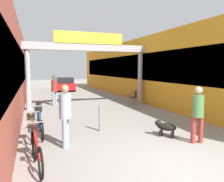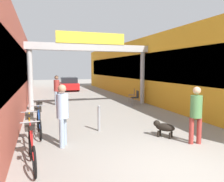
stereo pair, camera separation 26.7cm
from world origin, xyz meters
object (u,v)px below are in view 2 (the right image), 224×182
Objects in this scene: pedestrian_companion at (63,111)px; cafe_chair_wood_farther at (133,94)px; cafe_chair_black_nearer at (136,96)px; parked_car_red at (69,84)px; bicycle_orange_second at (30,132)px; bicycle_black_farthest at (39,114)px; pedestrian_carrying_crate at (57,88)px; dog_on_leash at (163,127)px; bollard_post_metal at (99,118)px; pedestrian_with_dog at (196,111)px; bicycle_red_nearest at (32,147)px; bicycle_blue_third at (39,122)px.

pedestrian_companion is 2.02× the size of cafe_chair_wood_farther.
parked_car_red is (-2.71, 10.47, 0.10)m from cafe_chair_black_nearer.
bicycle_orange_second is 1.00× the size of bicycle_black_farthest.
bicycle_orange_second is at bearing -100.37° from pedestrian_carrying_crate.
dog_on_leash is 0.76× the size of bollard_post_metal.
cafe_chair_black_nearer is at bearing 43.16° from bicycle_orange_second.
pedestrian_with_dog is 9.11m from pedestrian_carrying_crate.
pedestrian_companion is 1.91m from bollard_post_metal.
cafe_chair_wood_farther is (1.54, 8.08, -0.44)m from pedestrian_with_dog.
pedestrian_carrying_crate reaches higher than parked_car_red.
parked_car_red is at bearing 82.08° from pedestrian_companion.
bicycle_black_farthest is at bearing -151.55° from cafe_chair_black_nearer.
pedestrian_carrying_crate is 8.14m from dog_on_leash.
dog_on_leash is 4.85m from bicycle_black_farthest.
dog_on_leash is at bearing -36.90° from bicycle_black_farthest.
bicycle_red_nearest and bicycle_orange_second have the same top height.
cafe_chair_wood_farther is (5.97, 4.31, 0.10)m from bicycle_black_farthest.
pedestrian_companion is 1.06× the size of bicycle_blue_third.
parked_car_red is at bearing 78.92° from bicycle_blue_third.
cafe_chair_black_nearer is 1.00× the size of cafe_chair_wood_farther.
pedestrian_companion is 3.30m from dog_on_leash.
pedestrian_carrying_crate is 1.07× the size of bicycle_black_farthest.
bollard_post_metal is at bearing -80.97° from pedestrian_carrying_crate.
pedestrian_companion is 7.44m from pedestrian_carrying_crate.
pedestrian_carrying_crate reaches higher than pedestrian_companion.
pedestrian_carrying_crate is at bearing -101.91° from parked_car_red.
pedestrian_carrying_crate is (0.40, 7.43, 0.01)m from pedestrian_companion.
bicycle_black_farthest is (-0.01, 1.37, 0.00)m from bicycle_blue_third.
bicycle_red_nearest reaches higher than bollard_post_metal.
bicycle_black_farthest is (-3.87, 2.91, 0.10)m from dog_on_leash.
cafe_chair_black_nearer is (3.58, 4.61, 0.06)m from bollard_post_metal.
bicycle_orange_second and bicycle_blue_third have the same top height.
pedestrian_with_dog is at bearing -28.48° from bicycle_blue_third.
cafe_chair_black_nearer is (5.62, 4.41, 0.10)m from bicycle_blue_third.
cafe_chair_black_nearer is 0.22× the size of parked_car_red.
bicycle_red_nearest is at bearing -130.19° from cafe_chair_black_nearer.
parked_car_red reaches higher than bicycle_blue_third.
pedestrian_companion reaches higher than bollard_post_metal.
bicycle_red_nearest is 1.90× the size of cafe_chair_black_nearer.
parked_car_red is at bearing 108.35° from cafe_chair_wood_farther.
bicycle_blue_third is 2.06m from bollard_post_metal.
pedestrian_carrying_crate is at bearing 86.93° from pedestrian_companion.
pedestrian_companion is 1.63m from bicycle_blue_third.
parked_car_red is (-0.96, 16.43, 0.31)m from dog_on_leash.
pedestrian_with_dog is 2.40× the size of dog_on_leash.
bicycle_red_nearest is at bearing -93.77° from bicycle_blue_third.
cafe_chair_black_nearer is (5.78, 6.84, 0.10)m from bicycle_red_nearest.
bicycle_black_farthest is at bearing 84.16° from bicycle_orange_second.
cafe_chair_black_nearer is at bearing 80.06° from pedestrian_with_dog.
pedestrian_with_dog is at bearing -99.94° from cafe_chair_black_nearer.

